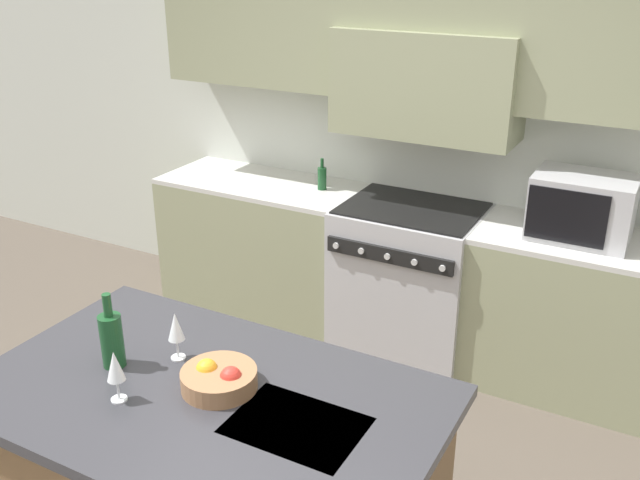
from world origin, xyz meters
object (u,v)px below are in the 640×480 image
at_px(range_stove, 409,278).
at_px(wine_glass_far, 176,328).
at_px(microwave, 582,207).
at_px(wine_glass_near, 115,367).
at_px(fruit_bowl, 219,378).
at_px(wine_bottle, 112,339).
at_px(oil_bottle_on_counter, 322,178).

bearing_deg(range_stove, wine_glass_far, -95.47).
bearing_deg(microwave, range_stove, -178.87).
relative_size(microwave, wine_glass_near, 2.63).
bearing_deg(fruit_bowl, wine_bottle, -171.24).
distance_m(wine_glass_far, oil_bottle_on_counter, 2.08).
distance_m(range_stove, wine_glass_far, 2.05).
height_order(microwave, oil_bottle_on_counter, microwave).
bearing_deg(microwave, oil_bottle_on_counter, 178.02).
distance_m(range_stove, fruit_bowl, 2.10).
distance_m(microwave, fruit_bowl, 2.24).
height_order(fruit_bowl, oil_bottle_on_counter, oil_bottle_on_counter).
relative_size(wine_glass_near, fruit_bowl, 0.71).
distance_m(wine_glass_near, wine_glass_far, 0.31).
bearing_deg(oil_bottle_on_counter, microwave, -1.98).
height_order(microwave, wine_glass_far, microwave).
relative_size(range_stove, wine_glass_far, 4.82).
bearing_deg(wine_bottle, fruit_bowl, 8.76).
distance_m(wine_bottle, wine_glass_far, 0.24).
bearing_deg(range_stove, wine_glass_near, -95.00).
bearing_deg(wine_glass_far, fruit_bowl, -18.25).
distance_m(range_stove, wine_glass_near, 2.35).
relative_size(wine_bottle, fruit_bowl, 1.09).
xyz_separation_m(range_stove, wine_glass_far, (-0.19, -1.95, 0.59)).
bearing_deg(wine_glass_near, microwave, 63.43).
xyz_separation_m(microwave, fruit_bowl, (-0.88, -2.05, -0.13)).
relative_size(microwave, fruit_bowl, 1.87).
xyz_separation_m(wine_glass_far, oil_bottle_on_counter, (-0.46, 2.03, -0.06)).
distance_m(microwave, wine_glass_near, 2.55).
xyz_separation_m(range_stove, microwave, (0.94, 0.02, 0.63)).
height_order(range_stove, microwave, microwave).
bearing_deg(wine_glass_far, oil_bottle_on_counter, 102.85).
distance_m(range_stove, oil_bottle_on_counter, 0.84).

